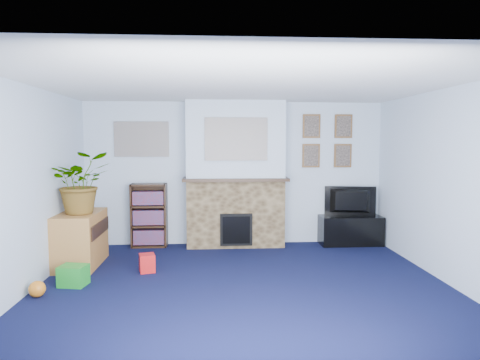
{
  "coord_description": "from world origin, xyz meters",
  "views": [
    {
      "loc": [
        -0.36,
        -4.97,
        1.75
      ],
      "look_at": [
        0.01,
        1.04,
        1.2
      ],
      "focal_mm": 32.0,
      "sensor_mm": 36.0,
      "label": 1
    }
  ],
  "objects": [
    {
      "name": "sideboard",
      "position": [
        -2.24,
        1.08,
        0.35
      ],
      "size": [
        0.54,
        0.97,
        0.75
      ],
      "primitive_type": "cube",
      "color": "#AD7237",
      "rests_on": "ground"
    },
    {
      "name": "tv_stand",
      "position": [
        1.95,
        2.03,
        0.23
      ],
      "size": [
        1.03,
        0.43,
        0.49
      ],
      "primitive_type": "cube",
      "color": "black",
      "rests_on": "ground"
    },
    {
      "name": "wall_left",
      "position": [
        -2.5,
        0.0,
        1.2
      ],
      "size": [
        0.04,
        4.5,
        2.4
      ],
      "primitive_type": "cube",
      "color": "silver",
      "rests_on": "ground"
    },
    {
      "name": "portrait_br",
      "position": [
        1.85,
        2.23,
        1.5
      ],
      "size": [
        0.3,
        0.03,
        0.4
      ],
      "primitive_type": "cube",
      "color": "brown",
      "rests_on": "wall_back"
    },
    {
      "name": "television",
      "position": [
        1.95,
        2.05,
        0.73
      ],
      "size": [
        0.86,
        0.26,
        0.49
      ],
      "primitive_type": "imported",
      "rotation": [
        0.0,
        0.0,
        2.97
      ],
      "color": "black",
      "rests_on": "tv_stand"
    },
    {
      "name": "ceiling",
      "position": [
        0.0,
        0.0,
        2.4
      ],
      "size": [
        5.0,
        4.5,
        0.01
      ],
      "primitive_type": "cube",
      "color": "white",
      "rests_on": "wall_back"
    },
    {
      "name": "toy_block",
      "position": [
        -1.26,
        0.7,
        0.11
      ],
      "size": [
        0.24,
        0.24,
        0.24
      ],
      "primitive_type": "cube",
      "rotation": [
        0.0,
        0.0,
        0.27
      ],
      "color": "red",
      "rests_on": "ground"
    },
    {
      "name": "wall_back",
      "position": [
        0.0,
        2.25,
        1.2
      ],
      "size": [
        5.0,
        0.04,
        2.4
      ],
      "primitive_type": "cube",
      "color": "silver",
      "rests_on": "ground"
    },
    {
      "name": "collage_left",
      "position": [
        -1.55,
        2.23,
        1.78
      ],
      "size": [
        0.9,
        0.03,
        0.58
      ],
      "primitive_type": "cube",
      "color": "gray",
      "rests_on": "wall_back"
    },
    {
      "name": "portrait_tr",
      "position": [
        1.85,
        2.23,
        2.0
      ],
      "size": [
        0.3,
        0.03,
        0.4
      ],
      "primitive_type": "cube",
      "color": "brown",
      "rests_on": "wall_back"
    },
    {
      "name": "bookshelf",
      "position": [
        -1.43,
        2.11,
        0.5
      ],
      "size": [
        0.58,
        0.28,
        1.05
      ],
      "color": "black",
      "rests_on": "ground"
    },
    {
      "name": "portrait_tl",
      "position": [
        1.3,
        2.23,
        2.0
      ],
      "size": [
        0.3,
        0.03,
        0.4
      ],
      "primitive_type": "cube",
      "color": "brown",
      "rests_on": "wall_back"
    },
    {
      "name": "green_crate",
      "position": [
        -2.07,
        0.2,
        0.14
      ],
      "size": [
        0.35,
        0.3,
        0.25
      ],
      "primitive_type": "cube",
      "rotation": [
        0.0,
        0.0,
        -0.18
      ],
      "color": "#198C26",
      "rests_on": "ground"
    },
    {
      "name": "chimney_breast",
      "position": [
        0.0,
        2.05,
        1.18
      ],
      "size": [
        1.72,
        0.5,
        2.4
      ],
      "color": "brown",
      "rests_on": "ground"
    },
    {
      "name": "toy_tube",
      "position": [
        -2.2,
        1.19,
        0.07
      ],
      "size": [
        0.33,
        0.15,
        0.19
      ],
      "primitive_type": "cylinder",
      "rotation": [
        0.0,
        1.43,
        0.0
      ],
      "color": "yellow",
      "rests_on": "ground"
    },
    {
      "name": "wall_front",
      "position": [
        0.0,
        -2.25,
        1.2
      ],
      "size": [
        5.0,
        0.04,
        2.4
      ],
      "primitive_type": "cube",
      "color": "silver",
      "rests_on": "ground"
    },
    {
      "name": "wall_right",
      "position": [
        2.5,
        0.0,
        1.2
      ],
      "size": [
        0.04,
        4.5,
        2.4
      ],
      "primitive_type": "cube",
      "color": "silver",
      "rests_on": "ground"
    },
    {
      "name": "mantel_candle",
      "position": [
        0.27,
        2.0,
        1.23
      ],
      "size": [
        0.06,
        0.06,
        0.18
      ],
      "primitive_type": "cylinder",
      "color": "#B2BFC6",
      "rests_on": "chimney_breast"
    },
    {
      "name": "mantel_can",
      "position": [
        0.63,
        2.0,
        1.21
      ],
      "size": [
        0.05,
        0.05,
        0.11
      ],
      "primitive_type": "cylinder",
      "color": "red",
      "rests_on": "chimney_breast"
    },
    {
      "name": "floor",
      "position": [
        0.0,
        0.0,
        0.0
      ],
      "size": [
        5.0,
        4.5,
        0.01
      ],
      "primitive_type": "cube",
      "color": "black",
      "rests_on": "ground"
    },
    {
      "name": "toy_ball",
      "position": [
        -2.35,
        -0.17,
        0.09
      ],
      "size": [
        0.18,
        0.18,
        0.18
      ],
      "primitive_type": "sphere",
      "color": "orange",
      "rests_on": "ground"
    },
    {
      "name": "mantel_teddy",
      "position": [
        -0.62,
        2.0,
        1.22
      ],
      "size": [
        0.12,
        0.12,
        0.12
      ],
      "primitive_type": "sphere",
      "color": "gray",
      "rests_on": "chimney_breast"
    },
    {
      "name": "potted_plant",
      "position": [
        -2.19,
        1.03,
        1.18
      ],
      "size": [
        0.98,
        0.93,
        0.86
      ],
      "primitive_type": "imported",
      "rotation": [
        0.0,
        0.0,
        0.43
      ],
      "color": "#26661E",
      "rests_on": "sideboard"
    },
    {
      "name": "portrait_bl",
      "position": [
        1.3,
        2.23,
        1.5
      ],
      "size": [
        0.3,
        0.03,
        0.4
      ],
      "primitive_type": "cube",
      "color": "brown",
      "rests_on": "wall_back"
    },
    {
      "name": "mantel_clock",
      "position": [
        -0.09,
        2.0,
        1.22
      ],
      "size": [
        0.11,
        0.07,
        0.15
      ],
      "primitive_type": "cube",
      "color": "gold",
      "rests_on": "chimney_breast"
    },
    {
      "name": "collage_main",
      "position": [
        0.0,
        1.84,
        1.78
      ],
      "size": [
        1.0,
        0.03,
        0.68
      ],
      "primitive_type": "cube",
      "color": "gray",
      "rests_on": "chimney_breast"
    }
  ]
}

